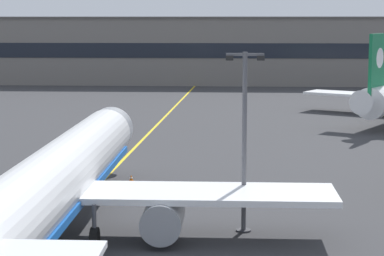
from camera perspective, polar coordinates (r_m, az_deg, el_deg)
name	(u,v)px	position (r m, az deg, el deg)	size (l,w,h in m)	color
taxiway_centreline	(116,167)	(65.38, -5.72, -2.91)	(0.30, 180.00, 0.01)	yellow
airliner_foreground	(54,182)	(43.69, -10.33, -4.04)	(32.03, 41.42, 11.65)	white
apron_lamp_post	(244,138)	(44.51, 3.96, -0.77)	(2.24, 0.90, 10.65)	#515156
safety_cone_by_nose_gear	(131,178)	(59.28, -4.59, -3.79)	(0.44, 0.44, 0.55)	orange
terminal_building	(204,50)	(149.26, 0.91, 5.85)	(148.55, 12.40, 13.08)	slate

